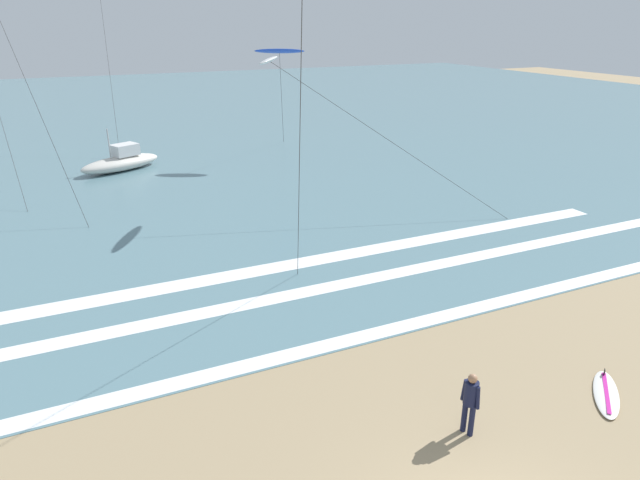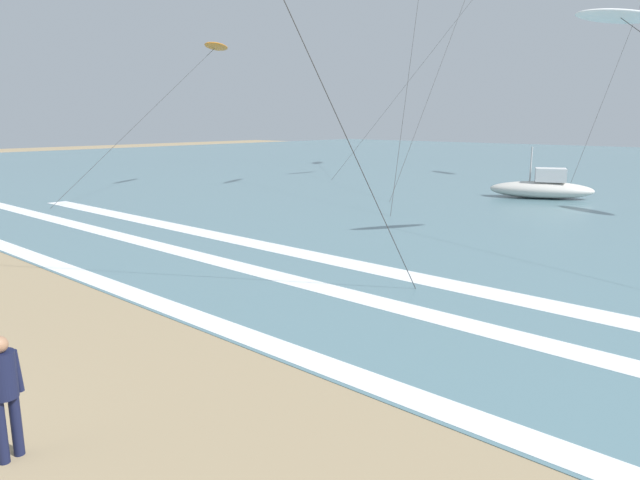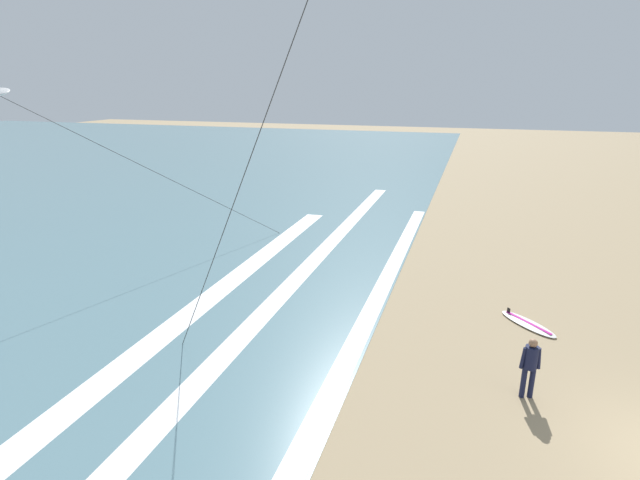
% 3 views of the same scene
% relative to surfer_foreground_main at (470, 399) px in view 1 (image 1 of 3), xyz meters
% --- Properties ---
extents(ocean_surface, '(140.00, 90.00, 0.01)m').
position_rel_surfer_foreground_main_xyz_m(ocean_surface, '(-1.50, 49.24, -0.95)').
color(ocean_surface, slate).
rests_on(ocean_surface, ground).
extents(wave_foam_shoreline, '(37.01, 0.63, 0.01)m').
position_rel_surfer_foreground_main_xyz_m(wave_foam_shoreline, '(-0.64, 4.64, -0.94)').
color(wave_foam_shoreline, white).
rests_on(wave_foam_shoreline, ocean_surface).
extents(wave_foam_mid_break, '(50.50, 0.76, 0.01)m').
position_rel_surfer_foreground_main_xyz_m(wave_foam_mid_break, '(-1.92, 8.05, -0.94)').
color(wave_foam_mid_break, white).
rests_on(wave_foam_mid_break, ocean_surface).
extents(wave_foam_outer_break, '(37.31, 0.94, 0.01)m').
position_rel_surfer_foreground_main_xyz_m(wave_foam_outer_break, '(-3.46, 10.40, -0.94)').
color(wave_foam_outer_break, white).
rests_on(wave_foam_outer_break, ocean_surface).
extents(surfer_foreground_main, '(0.32, 0.51, 1.60)m').
position_rel_surfer_foreground_main_xyz_m(surfer_foreground_main, '(0.00, 0.00, 0.00)').
color(surfer_foreground_main, '#141938').
rests_on(surfer_foreground_main, ground).
extents(surfboard_right_spare, '(1.92, 1.89, 0.25)m').
position_rel_surfer_foreground_main_xyz_m(surfboard_right_spare, '(4.10, -0.38, -0.91)').
color(surfboard_right_spare, silver).
rests_on(surfboard_right_spare, ground).
extents(kite_blue_far_right, '(3.78, 6.39, 7.19)m').
position_rel_surfer_foreground_main_xyz_m(kite_blue_far_right, '(5.71, 26.77, 5.98)').
color(kite_blue_far_right, blue).
rests_on(kite_blue_far_right, ground).
extents(kite_white_distant_high, '(10.71, 7.82, 7.33)m').
position_rel_surfer_foreground_main_xyz_m(kite_white_distant_high, '(1.64, 17.21, 6.11)').
color(kite_white_distant_high, white).
rests_on(kite_white_distant_high, ground).
extents(offshore_boat, '(5.44, 3.70, 2.70)m').
position_rel_surfer_foreground_main_xyz_m(offshore_boat, '(-4.48, 28.25, -0.40)').
color(offshore_boat, beige).
rests_on(offshore_boat, ground).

